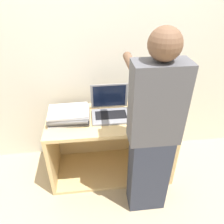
{
  "coord_description": "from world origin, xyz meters",
  "views": [
    {
      "loc": [
        -0.19,
        -1.48,
        1.97
      ],
      "look_at": [
        0.0,
        0.21,
        0.86
      ],
      "focal_mm": 35.0,
      "sensor_mm": 36.0,
      "label": 1
    }
  ],
  "objects": [
    {
      "name": "laptop_stack_left",
      "position": [
        -0.41,
        0.3,
        0.79
      ],
      "size": [
        0.4,
        0.3,
        0.11
      ],
      "color": "#B7B7BC",
      "rests_on": "cart"
    },
    {
      "name": "wall_back",
      "position": [
        0.0,
        0.71,
        1.2
      ],
      "size": [
        8.0,
        0.05,
        2.4
      ],
      "color": "beige",
      "rests_on": "ground_plane"
    },
    {
      "name": "person",
      "position": [
        0.29,
        -0.16,
        0.86
      ],
      "size": [
        0.4,
        0.53,
        1.69
      ],
      "color": "#2D3342",
      "rests_on": "ground_plane"
    },
    {
      "name": "laptop_stack_right",
      "position": [
        0.41,
        0.3,
        0.8
      ],
      "size": [
        0.4,
        0.31,
        0.13
      ],
      "color": "gray",
      "rests_on": "cart"
    },
    {
      "name": "laptop_open",
      "position": [
        0.0,
        0.35,
        0.8
      ],
      "size": [
        0.38,
        0.31,
        0.29
      ],
      "color": "gray",
      "rests_on": "cart"
    },
    {
      "name": "cart",
      "position": [
        0.0,
        0.37,
        0.37
      ],
      "size": [
        1.28,
        0.6,
        0.74
      ],
      "color": "tan",
      "rests_on": "ground_plane"
    },
    {
      "name": "ground_plane",
      "position": [
        0.0,
        0.0,
        0.0
      ],
      "size": [
        12.0,
        12.0,
        0.0
      ],
      "primitive_type": "plane",
      "color": "tan"
    }
  ]
}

